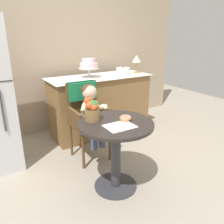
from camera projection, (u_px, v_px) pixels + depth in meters
name	position (u px, v px, depth m)	size (l,w,h in m)	color
ground_plane	(116.00, 186.00, 2.36)	(8.00, 8.00, 0.00)	gray
back_wall	(50.00, 45.00, 3.39)	(4.80, 0.10, 2.70)	tan
cafe_table	(116.00, 143.00, 2.19)	(0.72, 0.72, 0.72)	#282321
wicker_chair	(85.00, 108.00, 2.77)	(0.42, 0.45, 0.95)	brown
seated_child	(91.00, 109.00, 2.64)	(0.27, 0.32, 0.73)	beige
paper_napkin	(120.00, 126.00, 2.03)	(0.26, 0.21, 0.00)	white
donut_front	(125.00, 118.00, 2.17)	(0.12, 0.12, 0.04)	#AD7542
flower_vase	(92.00, 109.00, 2.14)	(0.15, 0.15, 0.23)	brown
display_counter	(100.00, 105.00, 3.53)	(1.56, 0.62, 0.90)	olive
tiered_cake_stand	(89.00, 65.00, 3.23)	(0.30, 0.30, 0.27)	silver
round_layer_cake	(123.00, 71.00, 3.52)	(0.21, 0.21, 0.13)	white
table_lamp	(136.00, 59.00, 3.58)	(0.15, 0.15, 0.28)	#B28C47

